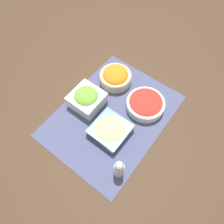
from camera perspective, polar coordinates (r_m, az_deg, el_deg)
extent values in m
plane|color=#422D1E|center=(0.99, 0.00, -0.97)|extent=(3.00, 3.00, 0.00)
cube|color=#474C70|center=(0.99, 0.00, -0.91)|extent=(0.59, 0.44, 0.00)
cube|color=slate|center=(0.93, -0.47, -4.87)|extent=(0.15, 0.15, 0.04)
cube|color=slate|center=(0.91, -0.48, -4.32)|extent=(0.15, 0.15, 0.00)
ellipsoid|color=#A8CC7F|center=(0.91, -0.48, -4.37)|extent=(0.13, 0.13, 0.03)
cylinder|color=white|center=(1.00, 8.69, 1.89)|extent=(0.17, 0.17, 0.04)
torus|color=white|center=(0.99, 8.85, 2.52)|extent=(0.17, 0.17, 0.01)
ellipsoid|color=red|center=(0.99, 8.85, 2.52)|extent=(0.15, 0.15, 0.03)
cylinder|color=#C6B28E|center=(1.08, 0.91, 8.85)|extent=(0.15, 0.15, 0.05)
torus|color=#C6B28E|center=(1.06, 0.92, 9.64)|extent=(0.15, 0.15, 0.01)
ellipsoid|color=orange|center=(1.06, 0.92, 9.64)|extent=(0.12, 0.12, 0.05)
cube|color=white|center=(1.00, -6.54, 3.12)|extent=(0.14, 0.14, 0.06)
cube|color=white|center=(0.97, -6.74, 4.17)|extent=(0.14, 0.14, 0.00)
ellipsoid|color=#6BAD38|center=(0.97, -6.72, 4.11)|extent=(0.11, 0.11, 0.05)
cylinder|color=silver|center=(0.85, 1.81, -14.85)|extent=(0.04, 0.04, 0.09)
sphere|color=#B2B2B7|center=(0.80, 1.92, -13.87)|extent=(0.04, 0.04, 0.04)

